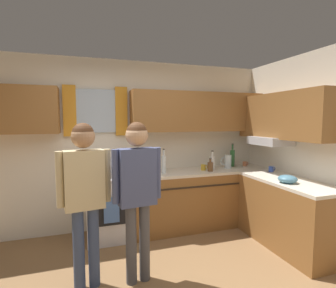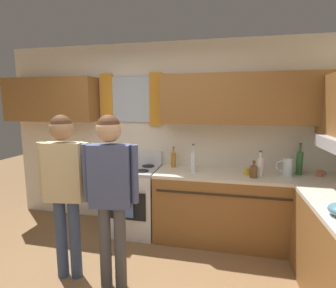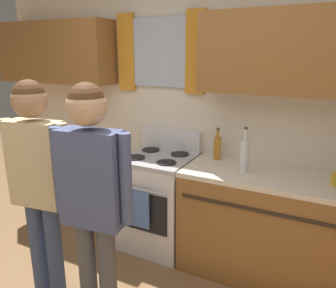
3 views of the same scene
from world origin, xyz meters
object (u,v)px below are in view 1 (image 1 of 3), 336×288
object	(u,v)px
mug_cobalt_blue	(271,169)
adult_left	(85,186)
bottle_squat_brown	(210,166)
mixing_bowl	(288,179)
bottle_tall_clear	(164,164)
mug_mustard_yellow	(204,167)
stove_oven	(109,206)
bottle_milk_white	(212,163)
cup_terracotta	(245,164)
water_pitcher	(228,161)
bottle_oil_amber	(141,165)
adult_in_plaid	(137,183)
bottle_wine_green	(232,158)

from	to	relation	value
mug_cobalt_blue	adult_left	world-z (taller)	adult_left
bottle_squat_brown	mixing_bowl	xyz separation A→B (m)	(0.58, -0.98, -0.03)
bottle_tall_clear	mug_mustard_yellow	bearing A→B (deg)	2.48
stove_oven	adult_left	xyz separation A→B (m)	(-0.33, -1.09, 0.58)
bottle_milk_white	cup_terracotta	distance (m)	0.73
bottle_milk_white	water_pitcher	size ratio (longest dim) A/B	1.42
bottle_squat_brown	adult_left	xyz separation A→B (m)	(-1.86, -0.95, 0.07)
bottle_tall_clear	bottle_oil_amber	bearing A→B (deg)	143.65
stove_oven	cup_terracotta	xyz separation A→B (m)	(2.32, 0.09, 0.47)
mug_mustard_yellow	adult_in_plaid	distance (m)	1.72
stove_oven	adult_in_plaid	distance (m)	1.30
mixing_bowl	bottle_milk_white	bearing A→B (deg)	115.53
bottle_wine_green	adult_left	distance (m)	2.71
bottle_wine_green	water_pitcher	xyz separation A→B (m)	(-0.16, -0.11, -0.04)
water_pitcher	stove_oven	bearing A→B (deg)	-179.52
bottle_wine_green	adult_left	xyz separation A→B (m)	(-2.42, -1.22, -0.00)
adult_left	water_pitcher	bearing A→B (deg)	26.11
bottle_oil_amber	mug_mustard_yellow	xyz separation A→B (m)	(0.97, -0.19, -0.06)
bottle_oil_amber	adult_in_plaid	size ratio (longest dim) A/B	0.17
mixing_bowl	bottle_wine_green	bearing A→B (deg)	91.01
bottle_milk_white	adult_in_plaid	size ratio (longest dim) A/B	0.19
bottle_squat_brown	bottle_milk_white	xyz separation A→B (m)	(0.08, 0.08, 0.04)
cup_terracotta	mug_cobalt_blue	size ratio (longest dim) A/B	0.95
bottle_tall_clear	mixing_bowl	world-z (taller)	bottle_tall_clear
bottle_wine_green	water_pitcher	bearing A→B (deg)	-144.70
stove_oven	mug_cobalt_blue	distance (m)	2.50
cup_terracotta	bottle_wine_green	bearing A→B (deg)	171.09
adult_in_plaid	bottle_oil_amber	bearing A→B (deg)	76.19
bottle_tall_clear	cup_terracotta	distance (m)	1.53
cup_terracotta	mug_cobalt_blue	xyz separation A→B (m)	(0.08, -0.57, 0.00)
bottle_wine_green	adult_in_plaid	bearing A→B (deg)	-146.17
mug_mustard_yellow	adult_left	size ratio (longest dim) A/B	0.07
water_pitcher	adult_in_plaid	bearing A→B (deg)	-146.30
bottle_tall_clear	cup_terracotta	bearing A→B (deg)	5.49
mug_cobalt_blue	mug_mustard_yellow	world-z (taller)	mug_mustard_yellow
cup_terracotta	bottle_squat_brown	bearing A→B (deg)	-163.36
adult_in_plaid	mixing_bowl	bearing A→B (deg)	0.92
bottle_milk_white	adult_in_plaid	distance (m)	1.79
bottle_squat_brown	adult_left	bearing A→B (deg)	-152.97
water_pitcher	adult_in_plaid	world-z (taller)	adult_in_plaid
bottle_wine_green	mug_cobalt_blue	xyz separation A→B (m)	(0.31, -0.60, -0.11)
stove_oven	bottle_oil_amber	world-z (taller)	bottle_oil_amber
mixing_bowl	stove_oven	bearing A→B (deg)	152.14
water_pitcher	mixing_bowl	distance (m)	1.15
adult_left	adult_in_plaid	size ratio (longest dim) A/B	1.00
bottle_oil_amber	adult_left	distance (m)	1.51
bottle_squat_brown	mixing_bowl	world-z (taller)	bottle_squat_brown
bottle_oil_amber	bottle_tall_clear	xyz separation A→B (m)	(0.30, -0.22, 0.03)
bottle_wine_green	water_pitcher	distance (m)	0.20
stove_oven	bottle_milk_white	bearing A→B (deg)	-2.17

